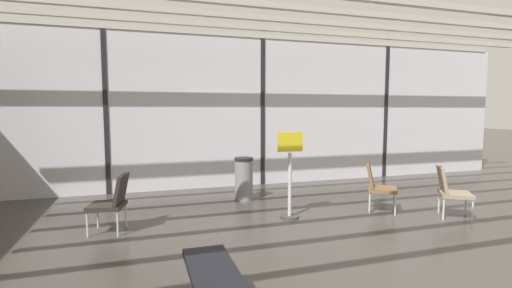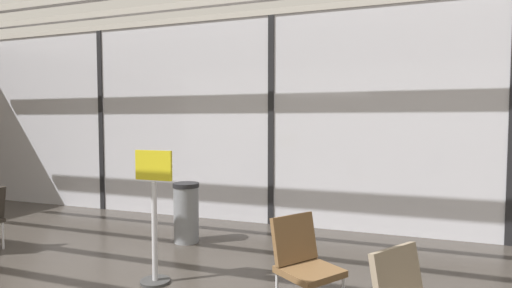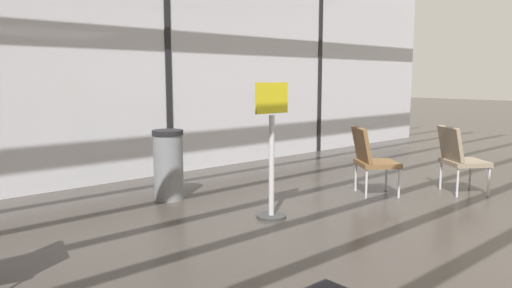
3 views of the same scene
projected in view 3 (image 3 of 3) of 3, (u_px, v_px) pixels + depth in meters
The scene contains 8 objects.
glass_curtain_wall at pixel (167, 61), 7.22m from camera, with size 14.00×0.08×3.50m, color silver.
window_mullion_1 at pixel (167, 61), 7.22m from camera, with size 0.10×0.12×3.50m, color black.
window_mullion_2 at pixel (318, 65), 9.52m from camera, with size 0.10×0.12×3.50m, color black.
parked_airplane at pixel (58, 51), 11.94m from camera, with size 14.47×4.31×4.31m.
lounge_chair_1 at pixel (371, 157), 6.03m from camera, with size 0.71×0.70×0.87m.
lounge_chair_3 at pixel (459, 156), 6.11m from camera, with size 0.71×0.69×0.87m.
trash_bin at pixel (168, 165), 5.80m from camera, with size 0.38×0.38×0.86m.
info_sign at pixel (272, 155), 4.99m from camera, with size 0.44×0.32×1.44m.
Camera 3 is at (-3.85, -1.18, 1.48)m, focal length 33.27 mm.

